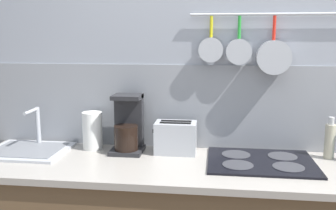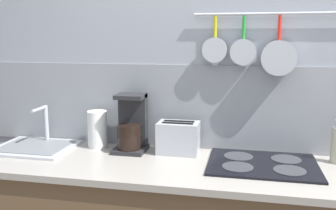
{
  "view_description": "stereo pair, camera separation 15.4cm",
  "coord_description": "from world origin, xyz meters",
  "px_view_note": "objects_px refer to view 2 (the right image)",
  "views": [
    {
      "loc": [
        -0.23,
        -1.89,
        1.59
      ],
      "look_at": [
        -0.47,
        0.0,
        1.25
      ],
      "focal_mm": 40.0,
      "sensor_mm": 36.0,
      "label": 1
    },
    {
      "loc": [
        -0.08,
        -1.87,
        1.59
      ],
      "look_at": [
        -0.47,
        0.0,
        1.25
      ],
      "focal_mm": 40.0,
      "sensor_mm": 36.0,
      "label": 2
    }
  ],
  "objects_px": {
    "paper_towel_roll": "(97,129)",
    "coffee_maker": "(131,128)",
    "toaster": "(178,138)",
    "bottle_cooking_wine": "(336,144)"
  },
  "relations": [
    {
      "from": "paper_towel_roll",
      "to": "toaster",
      "type": "relative_size",
      "value": 0.89
    },
    {
      "from": "toaster",
      "to": "bottle_cooking_wine",
      "type": "bearing_deg",
      "value": 0.54
    },
    {
      "from": "bottle_cooking_wine",
      "to": "paper_towel_roll",
      "type": "bearing_deg",
      "value": 179.53
    },
    {
      "from": "paper_towel_roll",
      "to": "toaster",
      "type": "height_order",
      "value": "paper_towel_roll"
    },
    {
      "from": "coffee_maker",
      "to": "toaster",
      "type": "height_order",
      "value": "coffee_maker"
    },
    {
      "from": "bottle_cooking_wine",
      "to": "coffee_maker",
      "type": "bearing_deg",
      "value": -179.45
    },
    {
      "from": "toaster",
      "to": "coffee_maker",
      "type": "bearing_deg",
      "value": -179.44
    },
    {
      "from": "paper_towel_roll",
      "to": "bottle_cooking_wine",
      "type": "height_order",
      "value": "bottle_cooking_wine"
    },
    {
      "from": "paper_towel_roll",
      "to": "bottle_cooking_wine",
      "type": "distance_m",
      "value": 1.36
    },
    {
      "from": "paper_towel_roll",
      "to": "coffee_maker",
      "type": "height_order",
      "value": "coffee_maker"
    }
  ]
}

